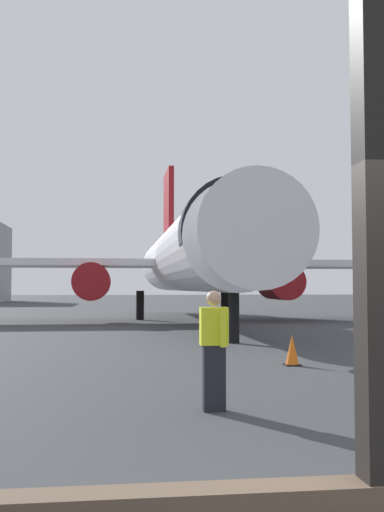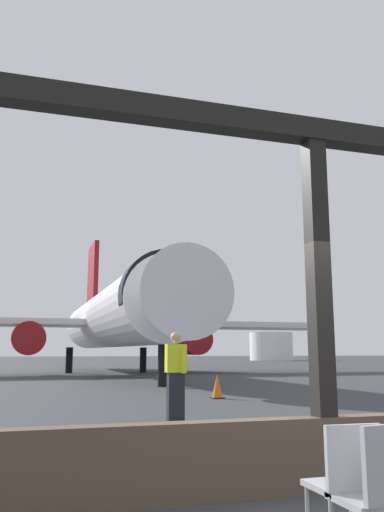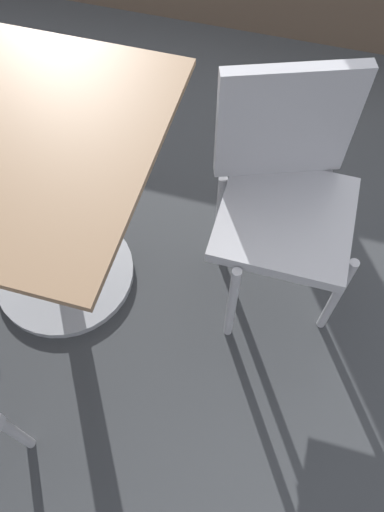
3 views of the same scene
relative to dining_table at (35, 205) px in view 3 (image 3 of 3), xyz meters
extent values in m
cube|color=#8C6B4C|center=(0.00, 0.00, 0.30)|extent=(0.80, 0.80, 0.02)
cylinder|color=#9EA0A5|center=(0.00, 0.00, -0.08)|extent=(0.08, 0.08, 0.74)
cylinder|color=#9EA0A5|center=(0.00, 0.00, -0.43)|extent=(0.52, 0.52, 0.03)
cube|color=#B2B2B7|center=(0.75, 0.16, 0.00)|extent=(0.40, 0.40, 0.04)
cube|color=#B2B2B7|center=(0.69, 0.33, 0.21)|extent=(0.39, 0.18, 0.38)
cylinder|color=#B2B2B7|center=(0.97, 0.06, -0.23)|extent=(0.03, 0.03, 0.44)
cylinder|color=#B2B2B7|center=(0.65, -0.06, -0.23)|extent=(0.03, 0.03, 0.44)
cylinder|color=#B2B2B7|center=(0.85, 0.38, -0.23)|extent=(0.03, 0.03, 0.44)
cylinder|color=#B2B2B7|center=(0.53, 0.26, -0.23)|extent=(0.03, 0.03, 0.44)
cylinder|color=#B2B2B7|center=(0.13, -0.60, -0.22)|extent=(0.03, 0.03, 0.45)
camera|label=1|loc=(-1.38, -1.50, 1.34)|focal=42.27mm
camera|label=2|loc=(-2.86, -3.19, 0.91)|focal=37.63mm
camera|label=3|loc=(0.71, -0.75, 1.23)|focal=34.98mm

